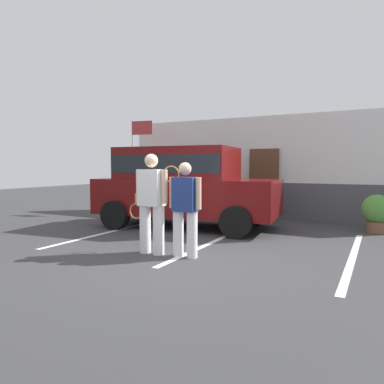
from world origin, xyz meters
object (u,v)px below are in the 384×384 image
Objects in this scene: potted_plant_by_porch at (377,212)px; flag_pole at (137,149)px; parked_suv at (183,183)px; tennis_player_woman at (185,208)px; tennis_player_man at (151,202)px.

flag_pole is at bearing 176.67° from potted_plant_by_porch.
flag_pole reaches higher than parked_suv.
flag_pole is (-4.35, 4.52, 1.30)m from tennis_player_woman.
flag_pole is at bearing -49.10° from tennis_player_man.
potted_plant_by_porch is (4.46, 1.41, -0.64)m from parked_suv.
flag_pole is at bearing 140.82° from parked_suv.
parked_suv is 2.91m from tennis_player_man.
potted_plant_by_porch is (3.56, 4.17, -0.42)m from tennis_player_man.
parked_suv is at bearing -33.10° from flag_pole.
parked_suv reaches higher than tennis_player_man.
tennis_player_woman is at bearing -66.25° from parked_suv.
tennis_player_woman is (1.54, -2.69, -0.29)m from parked_suv.
tennis_player_woman is at bearing -171.45° from tennis_player_man.
tennis_player_woman reaches higher than potted_plant_by_porch.
tennis_player_man is 1.97× the size of potted_plant_by_porch.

